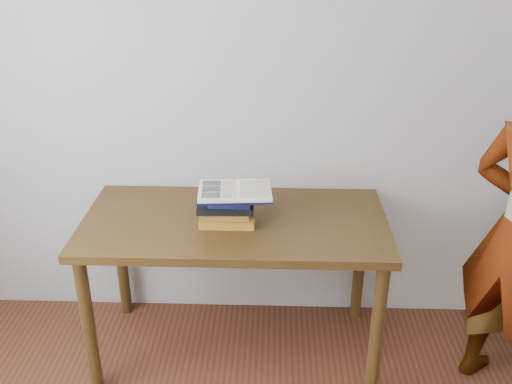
{
  "coord_description": "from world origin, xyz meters",
  "views": [
    {
      "loc": [
        0.2,
        -0.97,
        2.02
      ],
      "look_at": [
        0.12,
        1.24,
        0.97
      ],
      "focal_mm": 40.0,
      "sensor_mm": 36.0,
      "label": 1
    }
  ],
  "objects": [
    {
      "name": "book_stack",
      "position": [
        -0.01,
        1.36,
        0.84
      ],
      "size": [
        0.26,
        0.18,
        0.15
      ],
      "color": "#AE7527",
      "rests_on": "desk"
    },
    {
      "name": "desk",
      "position": [
        0.02,
        1.38,
        0.67
      ],
      "size": [
        1.42,
        0.71,
        0.76
      ],
      "color": "#422C10",
      "rests_on": "ground"
    },
    {
      "name": "open_book",
      "position": [
        0.03,
        1.33,
        0.93
      ],
      "size": [
        0.35,
        0.26,
        0.03
      ],
      "rotation": [
        0.0,
        0.0,
        0.08
      ],
      "color": "black",
      "rests_on": "book_stack"
    },
    {
      "name": "room_shell",
      "position": [
        -0.08,
        0.01,
        1.63
      ],
      "size": [
        3.54,
        3.54,
        2.62
      ],
      "color": "#A7A49E",
      "rests_on": "ground"
    }
  ]
}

